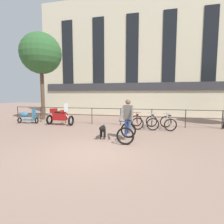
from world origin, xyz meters
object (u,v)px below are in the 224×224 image
Objects in this scene: cyclist_with_bike at (127,122)px; parked_bicycle_mid_right at (168,123)px; parked_bicycle_mid_left at (152,122)px; parked_bicycle_near_lamp at (137,122)px; dog at (103,129)px; parked_motorcycle at (60,116)px; parked_scooter at (27,116)px.

parked_bicycle_mid_right is at bearing 54.84° from cyclist_with_bike.
parked_bicycle_mid_left and parked_bicycle_mid_right have the same top height.
parked_bicycle_mid_right is at bearing 171.29° from parked_bicycle_near_lamp.
parked_bicycle_near_lamp is at bearing 57.95° from dog.
cyclist_with_bike reaches higher than parked_bicycle_mid_right.
parked_motorcycle is at bearing 134.60° from dog.
cyclist_with_bike is 2.83m from parked_bicycle_near_lamp.
cyclist_with_bike is 5.31m from parked_motorcycle.
parked_bicycle_mid_right is at bearing -96.47° from parked_scooter.
cyclist_with_bike is 1.02× the size of parked_motorcycle.
cyclist_with_bike is 1.42× the size of parked_bicycle_near_lamp.
parked_bicycle_near_lamp is (0.14, 2.80, -0.41)m from cyclist_with_bike.
parked_bicycle_mid_left reaches higher than dog.
parked_motorcycle is 1.40× the size of parked_bicycle_near_lamp.
parked_bicycle_near_lamp is at bearing -85.09° from parked_motorcycle.
parked_motorcycle reaches higher than dog.
parked_scooter is at bearing 90.60° from parked_motorcycle.
dog is 3.05m from parked_bicycle_near_lamp.
parked_bicycle_mid_left is at bearing -8.98° from parked_bicycle_mid_right.
parked_scooter is at bearing -8.42° from parked_bicycle_mid_right.
parked_scooter reaches higher than dog.
dog is 0.82× the size of parked_bicycle_mid_right.
parked_bicycle_mid_right is (1.69, 0.00, 0.00)m from parked_bicycle_near_lamp.
dog is 4.03m from parked_bicycle_mid_right.
parked_bicycle_near_lamp reaches higher than dog.
cyclist_with_bike is 3.37m from parked_bicycle_mid_right.
dog is at bearing -121.53° from parked_scooter.
cyclist_with_bike reaches higher than dog.
parked_motorcycle is at bearing -2.72° from parked_bicycle_mid_left.
parked_bicycle_near_lamp and parked_bicycle_mid_right have the same top height.
dog is 4.42m from parked_motorcycle.
parked_bicycle_near_lamp is 0.84m from parked_bicycle_mid_left.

